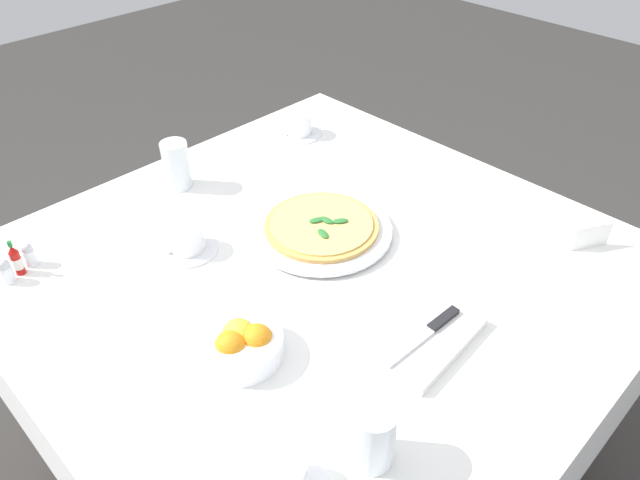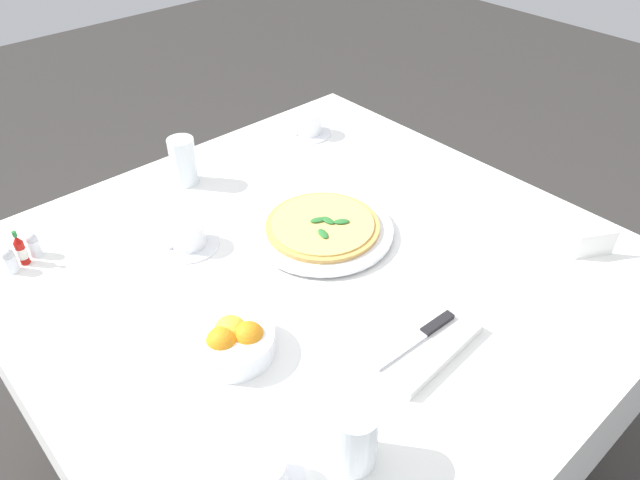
{
  "view_description": "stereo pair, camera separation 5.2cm",
  "coord_description": "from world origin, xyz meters",
  "px_view_note": "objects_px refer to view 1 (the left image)",
  "views": [
    {
      "loc": [
        0.67,
        0.68,
        1.54
      ],
      "look_at": [
        -0.04,
        -0.03,
        0.75
      ],
      "focal_mm": 33.13,
      "sensor_mm": 36.0,
      "label": 1
    },
    {
      "loc": [
        0.64,
        0.72,
        1.54
      ],
      "look_at": [
        -0.04,
        -0.03,
        0.75
      ],
      "focal_mm": 33.13,
      "sensor_mm": 36.0,
      "label": 2
    }
  ],
  "objects_px": {
    "pizza": "(322,225)",
    "citrus_bowl": "(242,344)",
    "water_glass_right_edge": "(177,167)",
    "menu_card": "(592,237)",
    "coffee_cup_near_left": "(281,478)",
    "coffee_cup_near_right": "(299,125)",
    "water_glass_back_corner": "(372,438)",
    "coffee_cup_far_left": "(187,240)",
    "pizza_plate": "(321,230)",
    "pepper_shaker": "(29,255)",
    "salt_shaker": "(6,272)",
    "dinner_knife": "(426,333)",
    "hot_sauce_bottle": "(16,260)"
  },
  "relations": [
    {
      "from": "water_glass_right_edge",
      "to": "salt_shaker",
      "type": "distance_m",
      "value": 0.46
    },
    {
      "from": "dinner_knife",
      "to": "menu_card",
      "type": "xyz_separation_m",
      "value": [
        -0.48,
        0.08,
        0.01
      ]
    },
    {
      "from": "dinner_knife",
      "to": "menu_card",
      "type": "bearing_deg",
      "value": 172.13
    },
    {
      "from": "citrus_bowl",
      "to": "salt_shaker",
      "type": "distance_m",
      "value": 0.53
    },
    {
      "from": "pepper_shaker",
      "to": "coffee_cup_far_left",
      "type": "bearing_deg",
      "value": 143.87
    },
    {
      "from": "coffee_cup_near_right",
      "to": "dinner_knife",
      "type": "xyz_separation_m",
      "value": [
        0.38,
        0.74,
        -0.01
      ]
    },
    {
      "from": "coffee_cup_near_right",
      "to": "salt_shaker",
      "type": "height_order",
      "value": "coffee_cup_near_right"
    },
    {
      "from": "water_glass_back_corner",
      "to": "citrus_bowl",
      "type": "height_order",
      "value": "water_glass_back_corner"
    },
    {
      "from": "pizza_plate",
      "to": "pepper_shaker",
      "type": "relative_size",
      "value": 5.64
    },
    {
      "from": "pizza",
      "to": "coffee_cup_far_left",
      "type": "xyz_separation_m",
      "value": [
        0.25,
        -0.16,
        0.0
      ]
    },
    {
      "from": "menu_card",
      "to": "hot_sauce_bottle",
      "type": "bearing_deg",
      "value": 169.07
    },
    {
      "from": "coffee_cup_far_left",
      "to": "dinner_knife",
      "type": "xyz_separation_m",
      "value": [
        -0.15,
        0.53,
        -0.0
      ]
    },
    {
      "from": "water_glass_right_edge",
      "to": "citrus_bowl",
      "type": "distance_m",
      "value": 0.59
    },
    {
      "from": "water_glass_right_edge",
      "to": "menu_card",
      "type": "relative_size",
      "value": 1.52
    },
    {
      "from": "water_glass_back_corner",
      "to": "pepper_shaker",
      "type": "height_order",
      "value": "water_glass_back_corner"
    },
    {
      "from": "water_glass_back_corner",
      "to": "dinner_knife",
      "type": "distance_m",
      "value": 0.26
    },
    {
      "from": "coffee_cup_near_left",
      "to": "menu_card",
      "type": "distance_m",
      "value": 0.85
    },
    {
      "from": "coffee_cup_near_left",
      "to": "coffee_cup_near_right",
      "type": "distance_m",
      "value": 1.08
    },
    {
      "from": "citrus_bowl",
      "to": "hot_sauce_bottle",
      "type": "relative_size",
      "value": 1.81
    },
    {
      "from": "coffee_cup_far_left",
      "to": "salt_shaker",
      "type": "xyz_separation_m",
      "value": [
        0.32,
        -0.17,
        -0.0
      ]
    },
    {
      "from": "pizza_plate",
      "to": "coffee_cup_near_left",
      "type": "distance_m",
      "value": 0.61
    },
    {
      "from": "pizza",
      "to": "dinner_knife",
      "type": "relative_size",
      "value": 1.31
    },
    {
      "from": "pepper_shaker",
      "to": "water_glass_right_edge",
      "type": "bearing_deg",
      "value": -174.55
    },
    {
      "from": "citrus_bowl",
      "to": "salt_shaker",
      "type": "xyz_separation_m",
      "value": [
        0.22,
        -0.49,
        -0.0
      ]
    },
    {
      "from": "dinner_knife",
      "to": "salt_shaker",
      "type": "distance_m",
      "value": 0.84
    },
    {
      "from": "coffee_cup_far_left",
      "to": "coffee_cup_near_right",
      "type": "relative_size",
      "value": 1.0
    },
    {
      "from": "water_glass_back_corner",
      "to": "water_glass_right_edge",
      "type": "bearing_deg",
      "value": -105.11
    },
    {
      "from": "pizza",
      "to": "menu_card",
      "type": "xyz_separation_m",
      "value": [
        -0.38,
        0.45,
        0.01
      ]
    },
    {
      "from": "pizza",
      "to": "salt_shaker",
      "type": "xyz_separation_m",
      "value": [
        0.57,
        -0.34,
        0.0
      ]
    },
    {
      "from": "menu_card",
      "to": "pepper_shaker",
      "type": "bearing_deg",
      "value": 167.83
    },
    {
      "from": "pizza",
      "to": "citrus_bowl",
      "type": "height_order",
      "value": "citrus_bowl"
    },
    {
      "from": "pizza_plate",
      "to": "coffee_cup_far_left",
      "type": "distance_m",
      "value": 0.3
    },
    {
      "from": "citrus_bowl",
      "to": "pepper_shaker",
      "type": "relative_size",
      "value": 2.67
    },
    {
      "from": "water_glass_right_edge",
      "to": "pepper_shaker",
      "type": "xyz_separation_m",
      "value": [
        0.4,
        0.04,
        -0.03
      ]
    },
    {
      "from": "coffee_cup_far_left",
      "to": "coffee_cup_near_left",
      "type": "bearing_deg",
      "value": 68.12
    },
    {
      "from": "pizza",
      "to": "citrus_bowl",
      "type": "distance_m",
      "value": 0.38
    },
    {
      "from": "coffee_cup_far_left",
      "to": "menu_card",
      "type": "bearing_deg",
      "value": 135.76
    },
    {
      "from": "pizza_plate",
      "to": "pepper_shaker",
      "type": "distance_m",
      "value": 0.62
    },
    {
      "from": "coffee_cup_near_left",
      "to": "salt_shaker",
      "type": "height_order",
      "value": "coffee_cup_near_left"
    },
    {
      "from": "coffee_cup_far_left",
      "to": "hot_sauce_bottle",
      "type": "xyz_separation_m",
      "value": [
        0.29,
        -0.18,
        0.01
      ]
    },
    {
      "from": "citrus_bowl",
      "to": "coffee_cup_far_left",
      "type": "bearing_deg",
      "value": -107.94
    },
    {
      "from": "coffee_cup_near_left",
      "to": "coffee_cup_near_right",
      "type": "bearing_deg",
      "value": -134.5
    },
    {
      "from": "coffee_cup_near_left",
      "to": "hot_sauce_bottle",
      "type": "distance_m",
      "value": 0.74
    },
    {
      "from": "pizza",
      "to": "salt_shaker",
      "type": "height_order",
      "value": "salt_shaker"
    },
    {
      "from": "pizza_plate",
      "to": "water_glass_back_corner",
      "type": "bearing_deg",
      "value": 52.74
    },
    {
      "from": "water_glass_right_edge",
      "to": "citrus_bowl",
      "type": "height_order",
      "value": "water_glass_right_edge"
    },
    {
      "from": "pizza_plate",
      "to": "hot_sauce_bottle",
      "type": "height_order",
      "value": "hot_sauce_bottle"
    },
    {
      "from": "coffee_cup_near_right",
      "to": "citrus_bowl",
      "type": "bearing_deg",
      "value": 39.88
    },
    {
      "from": "water_glass_right_edge",
      "to": "hot_sauce_bottle",
      "type": "height_order",
      "value": "water_glass_right_edge"
    },
    {
      "from": "pizza_plate",
      "to": "coffee_cup_near_right",
      "type": "bearing_deg",
      "value": -127.02
    }
  ]
}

